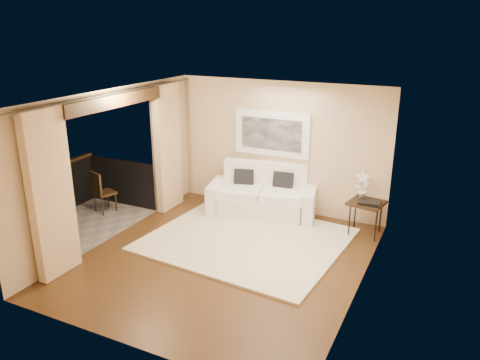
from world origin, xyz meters
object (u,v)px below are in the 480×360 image
Objects in this scene: bistro_table at (49,201)px; ice_bucket at (48,189)px; orchid at (363,185)px; balcony_chair_far at (100,189)px; balcony_chair_near at (51,217)px; side_table at (366,205)px; sofa at (263,197)px.

ice_bucket is at bearing 138.74° from bistro_table.
orchid is 0.59× the size of balcony_chair_far.
ice_bucket is at bearing 134.98° from balcony_chair_near.
ice_bucket is at bearing -155.08° from orchid.
side_table is 0.73× the size of balcony_chair_near.
balcony_chair_near reaches higher than balcony_chair_far.
sofa reaches higher than side_table.
orchid is 2.61× the size of ice_bucket.
sofa reaches higher than balcony_chair_near.
side_table is at bearing 23.19° from ice_bucket.
sofa reaches higher than balcony_chair_far.
side_table is at bearing -48.47° from orchid.
balcony_chair_far is 1.11m from ice_bucket.
balcony_chair_near is at bearing -149.14° from side_table.
side_table is at bearing -14.60° from sofa.
orchid is at bearing 28.54° from balcony_chair_near.
sofa reaches higher than bistro_table.
balcony_chair_near is (0.30, -1.57, 0.04)m from balcony_chair_far.
sofa is at bearing -136.33° from balcony_chair_far.
orchid is at bearing 26.71° from bistro_table.
ice_bucket is at bearing -156.81° from side_table.
balcony_chair_near is (-4.73, -3.04, -0.36)m from orchid.
orchid reaches higher than ice_bucket.
bistro_table is 0.27m from ice_bucket.
ice_bucket is (-0.33, -1.02, 0.30)m from balcony_chair_far.
balcony_chair_near reaches higher than side_table.
bistro_table reaches higher than side_table.
side_table is 5.89m from bistro_table.
sofa is at bearing -178.72° from orchid.
sofa is 2.07m from orchid.
bistro_table is at bearing -153.32° from sofa.
balcony_chair_far is at bearing -166.87° from sofa.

